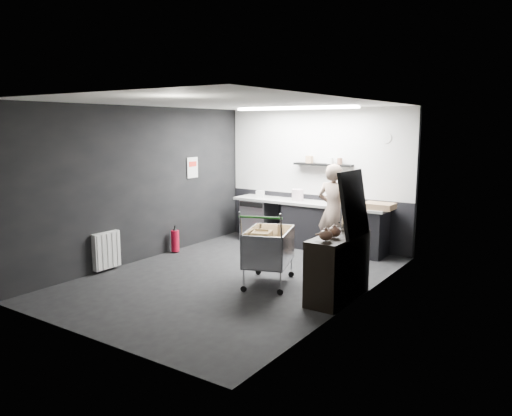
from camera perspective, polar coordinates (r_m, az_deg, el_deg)
The scene contains 22 objects.
floor at distance 7.95m, azimuth -2.45°, elevation -7.91°, with size 5.50×5.50×0.00m, color black.
ceiling at distance 7.60m, azimuth -2.59°, elevation 11.93°, with size 5.50×5.50×0.00m, color white.
wall_back at distance 9.99m, azimuth 6.94°, elevation 3.51°, with size 5.50×5.50×0.00m, color black.
wall_front at distance 5.72m, azimuth -19.16°, elevation -1.34°, with size 5.50×5.50×0.00m, color black.
wall_left at distance 8.98m, azimuth -12.83°, elevation 2.69°, with size 5.50×5.50×0.00m, color black.
wall_right at distance 6.67m, azimuth 11.42°, elevation 0.48°, with size 5.50×5.50×0.00m, color black.
kitchen_wall_panel at distance 9.93m, azimuth 6.94°, elevation 6.37°, with size 3.95×0.02×1.70m, color silver.
dado_panel at distance 10.09m, azimuth 6.79°, elevation -1.31°, with size 3.95×0.02×1.00m, color black.
floating_shelf at distance 9.76m, azimuth 7.66°, elevation 4.95°, with size 1.20×0.22×0.04m, color black.
wall_clock at distance 9.35m, azimuth 14.67°, elevation 7.79°, with size 0.20×0.20×0.03m, color silver.
poster at distance 9.88m, azimuth -7.29°, elevation 4.60°, with size 0.02×0.30×0.40m, color silver.
poster_red_band at distance 9.87m, azimuth -7.27°, elevation 5.01°, with size 0.01×0.22×0.10m, color red.
radiator at distance 8.53m, azimuth -16.73°, elevation -4.66°, with size 0.10×0.50×0.60m, color silver.
ceiling_strip at distance 9.15m, azimuth 4.47°, elevation 11.29°, with size 2.40×0.20×0.04m, color white.
prep_counter at distance 9.77m, azimuth 6.65°, elevation -1.92°, with size 3.20×0.61×0.90m.
person at distance 9.03m, azimuth 8.81°, elevation -0.34°, with size 0.62×0.41×1.70m, color #C1AD99.
shopping_cart at distance 7.46m, azimuth 1.43°, elevation -4.73°, with size 0.93×1.22×1.13m.
sideboard at distance 6.96m, azimuth 9.55°, elevation -5.71°, with size 0.51×1.19×1.78m.
fire_extinguisher at distance 9.50m, azimuth -9.23°, elevation -3.64°, with size 0.15×0.15×0.50m.
cardboard_box at distance 9.12m, azimuth 13.86°, elevation 0.22°, with size 0.53×0.40×0.11m, color #997451.
pink_tub at distance 9.85m, azimuth 4.78°, elevation 1.49°, with size 0.23×0.23×0.23m, color beige.
white_container at distance 10.25m, azimuth 0.48°, elevation 1.59°, with size 0.16×0.12×0.14m, color silver.
Camera 1 is at (4.52, -6.09, 2.36)m, focal length 35.00 mm.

